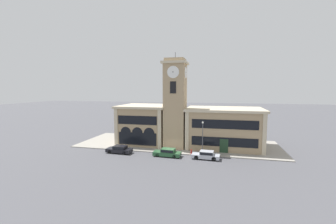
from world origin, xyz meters
TOP-DOWN VIEW (x-y plane):
  - ground_plane at (0.00, 0.00)m, footprint 300.00×300.00m
  - sidewalk_kerb at (0.00, 7.12)m, footprint 41.05×14.25m
  - clock_tower at (0.00, 4.46)m, footprint 4.70×4.70m
  - town_hall_left_wing at (-7.17, 7.32)m, footprint 10.44×10.48m
  - town_hall_right_wing at (9.41, 7.33)m, footprint 14.92×10.48m
  - parked_car_near at (-9.11, -1.58)m, footprint 4.74×2.13m
  - parked_car_mid at (-0.11, -1.58)m, footprint 4.87×2.09m
  - parked_car_far at (6.49, -1.58)m, footprint 4.68×2.00m
  - street_lamp at (5.74, 0.35)m, footprint 0.36×0.36m
  - fire_hydrant at (3.80, 0.21)m, footprint 0.22×0.22m

SIDE VIEW (x-z plane):
  - ground_plane at x=0.00m, z-range 0.00..0.00m
  - sidewalk_kerb at x=0.00m, z-range 0.00..0.15m
  - fire_hydrant at x=3.80m, z-range 0.13..1.00m
  - parked_car_mid at x=-0.11m, z-range 0.03..1.40m
  - parked_car_near at x=-9.11m, z-range 0.03..1.40m
  - parked_car_far at x=6.49m, z-range 0.04..1.42m
  - town_hall_right_wing at x=9.41m, z-range 0.02..7.87m
  - street_lamp at x=5.74m, z-range 1.06..6.93m
  - town_hall_left_wing at x=-7.17m, z-range 0.03..8.20m
  - clock_tower at x=0.00m, z-range -0.54..18.08m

